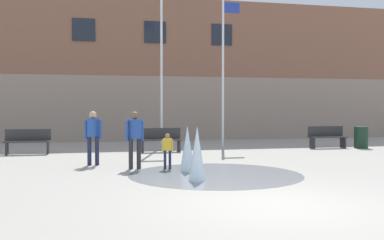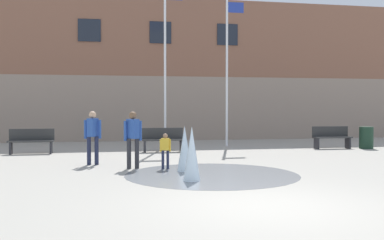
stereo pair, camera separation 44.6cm
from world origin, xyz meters
TOP-DOWN VIEW (x-y plane):
  - ground_plane at (0.00, 0.00)m, footprint 100.00×100.00m
  - library_building at (0.00, 18.34)m, footprint 36.00×6.05m
  - splash_fountain at (-0.54, 3.62)m, footprint 4.41×4.41m
  - park_bench_center at (-5.41, 9.86)m, footprint 1.60×0.44m
  - park_bench_under_right_flagpole at (-0.59, 9.68)m, footprint 1.60×0.44m
  - park_bench_near_trashcan at (6.43, 9.74)m, footprint 1.60×0.44m
  - child_with_pink_shirt at (-1.12, 4.92)m, footprint 0.31×0.18m
  - adult_near_bench at (-1.99, 5.18)m, footprint 0.50×0.39m
  - adult_watching at (-3.11, 6.23)m, footprint 0.50×0.39m
  - flagpole_left at (-0.22, 11.59)m, footprint 0.80×0.10m
  - flagpole_right at (2.49, 11.59)m, footprint 0.80×0.10m
  - trash_can at (7.80, 9.41)m, footprint 0.56×0.56m

SIDE VIEW (x-z plane):
  - ground_plane at x=0.00m, z-range 0.00..0.00m
  - trash_can at x=7.80m, z-range 0.00..0.90m
  - splash_fountain at x=-0.54m, z-range -0.19..1.09m
  - park_bench_center at x=-5.41m, z-range 0.02..0.93m
  - park_bench_under_right_flagpole at x=-0.59m, z-range 0.02..0.93m
  - park_bench_near_trashcan at x=6.43m, z-range 0.02..0.93m
  - child_with_pink_shirt at x=-1.12m, z-range 0.09..1.07m
  - adult_near_bench at x=-1.99m, z-range 0.14..1.73m
  - adult_watching at x=-3.11m, z-range 0.14..1.73m
  - flagpole_right at x=2.49m, z-range 0.23..6.90m
  - library_building at x=0.00m, z-range 0.00..7.28m
  - flagpole_left at x=-0.22m, z-range 0.24..7.33m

